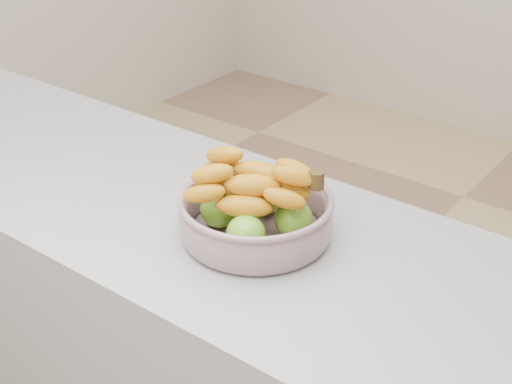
# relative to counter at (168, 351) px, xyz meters

# --- Properties ---
(ground) EXTENTS (4.00, 4.00, 0.00)m
(ground) POSITION_rel_counter_xyz_m (0.00, 0.77, -0.45)
(ground) COLOR tan
(ground) RESTS_ON ground
(counter) EXTENTS (2.00, 0.60, 0.90)m
(counter) POSITION_rel_counter_xyz_m (0.00, 0.00, 0.00)
(counter) COLOR #95969D
(counter) RESTS_ON ground
(fruit_bowl) EXTENTS (0.31, 0.31, 0.16)m
(fruit_bowl) POSITION_rel_counter_xyz_m (0.28, -0.00, 0.50)
(fruit_bowl) COLOR #93A1B1
(fruit_bowl) RESTS_ON counter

